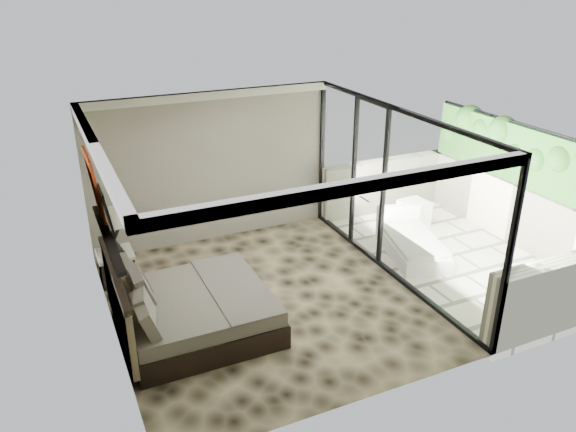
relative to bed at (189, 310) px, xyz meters
name	(u,v)px	position (x,y,z in m)	size (l,w,h in m)	color
floor	(266,301)	(1.27, 0.28, -0.34)	(5.00, 5.00, 0.00)	black
ceiling	(263,125)	(1.27, 0.28, 2.45)	(4.50, 5.00, 0.02)	silver
back_wall	(212,168)	(1.27, 2.77, 1.06)	(4.50, 0.02, 2.80)	gray
left_wall	(105,248)	(-0.97, 0.28, 1.06)	(0.02, 5.00, 2.80)	gray
glass_wall	(394,195)	(3.52, 0.28, 1.06)	(0.08, 5.00, 2.80)	white
terrace_slab	(457,257)	(5.02, 0.28, -0.40)	(3.00, 5.00, 0.12)	beige
parapet_far	(519,214)	(6.37, 0.28, 0.21)	(0.30, 5.00, 1.10)	beige
foliage_hedge	(529,157)	(6.37, 0.28, 1.31)	(0.36, 4.60, 1.10)	#317324
picture_ledge	(108,237)	(-0.91, 0.38, 1.16)	(0.12, 2.20, 0.05)	black
bed	(189,310)	(0.00, 0.00, 0.00)	(2.09, 2.03, 1.16)	black
nightstand	(117,265)	(-0.70, 1.87, -0.06)	(0.56, 0.56, 0.56)	black
table_lamp	(113,225)	(-0.67, 1.92, 0.63)	(0.39, 0.39, 0.71)	black
abstract_canvas	(94,185)	(-0.92, 1.13, 1.63)	(0.04, 0.90, 0.90)	#BA3B10
framed_print	(106,210)	(-0.87, 0.50, 1.48)	(0.03, 0.50, 0.60)	black
ottoman	(414,213)	(5.06, 1.68, -0.09)	(0.51, 0.51, 0.51)	white
lounger	(411,243)	(4.26, 0.66, -0.14)	(1.23, 1.82, 0.65)	white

